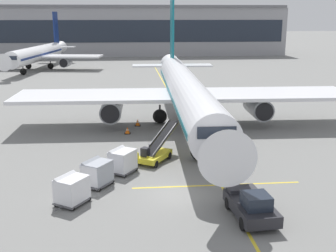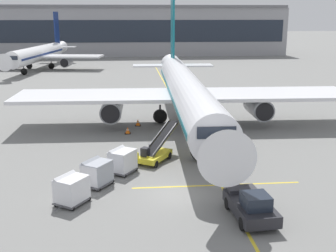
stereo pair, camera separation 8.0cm
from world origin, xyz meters
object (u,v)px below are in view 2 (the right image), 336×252
object	(u,v)px
parked_airplane	(185,91)
distant_airplane	(38,54)
safety_cone_engine_keepout	(138,123)
baggage_cart_lead	(122,160)
baggage_cart_third	(71,189)
ground_crew_by_loader	(128,161)
pushback_tug	(251,206)
baggage_cart_second	(97,172)
belt_loader	(156,151)
safety_cone_wingtip	(128,130)
ground_crew_by_carts	(135,158)

from	to	relation	value
parked_airplane	distant_airplane	world-z (taller)	parked_airplane
parked_airplane	distant_airplane	bearing A→B (deg)	116.20
safety_cone_engine_keepout	baggage_cart_lead	bearing A→B (deg)	-96.20
baggage_cart_lead	baggage_cart_third	distance (m)	6.15
ground_crew_by_loader	safety_cone_engine_keepout	world-z (taller)	ground_crew_by_loader
pushback_tug	baggage_cart_lead	bearing A→B (deg)	132.47
baggage_cart_lead	distant_airplane	xyz separation A→B (m)	(-19.15, 66.66, 2.36)
baggage_cart_second	belt_loader	bearing A→B (deg)	47.65
safety_cone_engine_keepout	safety_cone_wingtip	bearing A→B (deg)	-109.69
baggage_cart_second	baggage_cart_third	size ratio (longest dim) A/B	1.00
baggage_cart_lead	safety_cone_engine_keepout	distance (m)	14.35
baggage_cart_lead	ground_crew_by_loader	bearing A→B (deg)	-13.37
baggage_cart_lead	safety_cone_engine_keepout	world-z (taller)	baggage_cart_lead
pushback_tug	distant_airplane	xyz separation A→B (m)	(-26.80, 75.02, 2.53)
baggage_cart_lead	distant_airplane	size ratio (longest dim) A/B	0.07
baggage_cart_lead	safety_cone_wingtip	world-z (taller)	baggage_cart_lead
belt_loader	pushback_tug	size ratio (longest dim) A/B	1.15
safety_cone_wingtip	distant_airplane	size ratio (longest dim) A/B	0.02
belt_loader	ground_crew_by_carts	bearing A→B (deg)	-129.54
baggage_cart_third	ground_crew_by_carts	bearing A→B (deg)	53.72
distant_airplane	ground_crew_by_carts	bearing A→B (deg)	-73.05
baggage_cart_third	ground_crew_by_carts	xyz separation A→B (m)	(4.19, 5.71, -0.00)
ground_crew_by_loader	safety_cone_engine_keepout	distance (m)	14.42
parked_airplane	pushback_tug	size ratio (longest dim) A/B	10.14
baggage_cart_second	safety_cone_wingtip	bearing A→B (deg)	80.86
pushback_tug	ground_crew_by_carts	distance (m)	11.00
ground_crew_by_loader	ground_crew_by_carts	distance (m)	0.78
pushback_tug	baggage_cart_second	bearing A→B (deg)	147.75
baggage_cart_second	pushback_tug	world-z (taller)	baggage_cart_second
baggage_cart_third	safety_cone_wingtip	world-z (taller)	baggage_cart_third
belt_loader	pushback_tug	bearing A→B (deg)	-65.79
belt_loader	distant_airplane	bearing A→B (deg)	108.86
ground_crew_by_loader	belt_loader	bearing A→B (deg)	48.92
baggage_cart_third	pushback_tug	distance (m)	11.24
ground_crew_by_carts	baggage_cart_second	bearing A→B (deg)	-134.26
parked_airplane	pushback_tug	bearing A→B (deg)	-87.62
baggage_cart_second	safety_cone_engine_keepout	world-z (taller)	baggage_cart_second
baggage_cart_second	ground_crew_by_carts	xyz separation A→B (m)	(2.78, 2.86, -0.00)
parked_airplane	safety_cone_wingtip	bearing A→B (deg)	-154.80
baggage_cart_third	distant_airplane	world-z (taller)	distant_airplane
baggage_cart_second	ground_crew_by_carts	distance (m)	3.99
parked_airplane	safety_cone_engine_keepout	xyz separation A→B (m)	(-5.17, 0.16, -3.45)
belt_loader	ground_crew_by_carts	size ratio (longest dim) A/B	3.01
baggage_cart_third	safety_cone_engine_keepout	world-z (taller)	baggage_cart_third
distant_airplane	parked_airplane	bearing A→B (deg)	-63.80
ground_crew_by_loader	safety_cone_wingtip	xyz separation A→B (m)	(-0.03, 11.25, -0.66)
parked_airplane	safety_cone_engine_keepout	bearing A→B (deg)	178.23
belt_loader	safety_cone_engine_keepout	world-z (taller)	belt_loader
baggage_cart_third	ground_crew_by_loader	size ratio (longest dim) A/B	1.56
parked_airplane	baggage_cart_third	bearing A→B (deg)	-117.01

